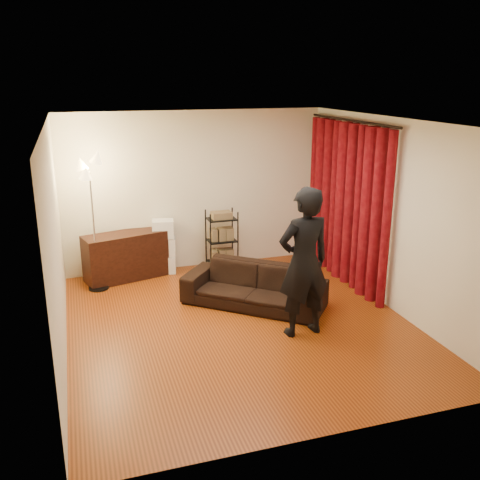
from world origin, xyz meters
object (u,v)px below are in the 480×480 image
object	(u,v)px
person	(304,263)
wire_shelf	(222,241)
sofa	(254,286)
storage_boxes	(164,246)
floor_lamp	(94,225)
media_cabinet	(126,256)

from	to	relation	value
person	wire_shelf	distance (m)	2.70
sofa	storage_boxes	bearing A→B (deg)	159.47
floor_lamp	media_cabinet	bearing A→B (deg)	36.03
floor_lamp	storage_boxes	bearing A→B (deg)	20.85
sofa	person	size ratio (longest dim) A/B	1.05
floor_lamp	wire_shelf	bearing A→B (deg)	7.35
storage_boxes	floor_lamp	distance (m)	1.35
person	storage_boxes	xyz separation A→B (m)	(-1.31, 2.80, -0.51)
media_cabinet	person	bearing A→B (deg)	-69.08
person	storage_boxes	world-z (taller)	person
storage_boxes	wire_shelf	distance (m)	0.98
media_cabinet	floor_lamp	world-z (taller)	floor_lamp
sofa	floor_lamp	world-z (taller)	floor_lamp
person	sofa	bearing A→B (deg)	-79.59
sofa	storage_boxes	world-z (taller)	storage_boxes
person	storage_boxes	distance (m)	3.13
wire_shelf	floor_lamp	bearing A→B (deg)	-158.89
sofa	wire_shelf	bearing A→B (deg)	131.09
person	wire_shelf	bearing A→B (deg)	-88.64
person	media_cabinet	distance (m)	3.40
storage_boxes	wire_shelf	bearing A→B (deg)	-9.46
sofa	media_cabinet	distance (m)	2.37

